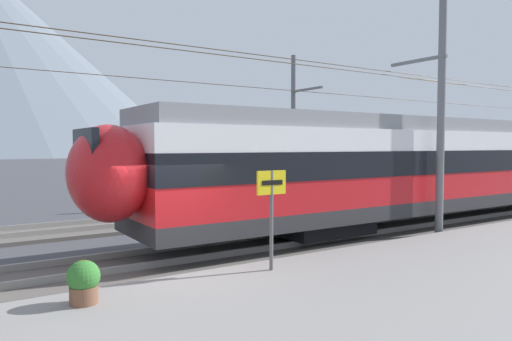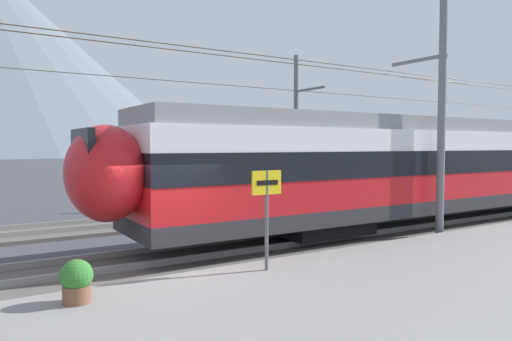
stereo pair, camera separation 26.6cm
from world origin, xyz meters
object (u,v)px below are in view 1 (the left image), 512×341
at_px(catenary_mast_mid, 438,102).
at_px(potted_plant_platform_edge, 84,280).
at_px(platform_sign, 271,197).
at_px(train_near_platform, 480,163).
at_px(catenary_mast_far_side, 295,126).

height_order(catenary_mast_mid, potted_plant_platform_edge, catenary_mast_mid).
bearing_deg(platform_sign, potted_plant_platform_edge, -179.61).
relative_size(train_near_platform, potted_plant_platform_edge, 42.97).
distance_m(catenary_mast_mid, potted_plant_platform_edge, 11.59).
distance_m(train_near_platform, potted_plant_platform_edge, 16.46).
relative_size(catenary_mast_mid, catenary_mast_far_side, 1.00).
distance_m(catenary_mast_mid, catenary_mast_far_side, 9.37).
height_order(train_near_platform, potted_plant_platform_edge, train_near_platform).
xyz_separation_m(train_near_platform, potted_plant_platform_edge, (-16.13, -2.87, -1.55)).
distance_m(platform_sign, potted_plant_platform_edge, 3.99).
bearing_deg(catenary_mast_far_side, potted_plant_platform_edge, -140.34).
height_order(catenary_mast_far_side, platform_sign, catenary_mast_far_side).
height_order(train_near_platform, catenary_mast_mid, catenary_mast_mid).
relative_size(train_near_platform, platform_sign, 14.89).
bearing_deg(catenary_mast_mid, platform_sign, -170.72).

